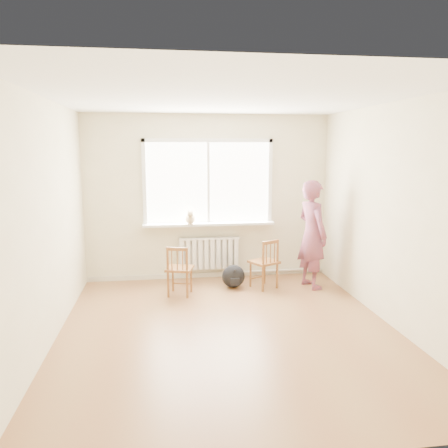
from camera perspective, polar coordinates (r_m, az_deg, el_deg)
name	(u,v)px	position (r m, az deg, el deg)	size (l,w,h in m)	color
floor	(229,331)	(5.38, 0.62, -13.74)	(4.50, 4.50, 0.00)	olive
ceiling	(229,97)	(4.96, 0.68, 16.20)	(4.50, 4.50, 0.00)	white
back_wall	(208,198)	(7.20, -2.08, 3.45)	(4.00, 0.01, 2.70)	beige
window	(208,179)	(7.15, -2.07, 5.91)	(2.12, 0.05, 1.42)	white
windowsill	(209,224)	(7.16, -1.97, 0.01)	(2.15, 0.22, 0.04)	white
radiator	(209,253)	(7.27, -1.96, -3.78)	(1.00, 0.12, 0.55)	white
heating_pipe	(281,270)	(7.62, 7.46, -6.01)	(0.04, 0.04, 1.40)	silver
baseboard	(209,275)	(7.45, -2.00, -6.63)	(4.00, 0.03, 0.08)	beige
chair_left	(179,271)	(6.48, -5.90, -6.06)	(0.45, 0.44, 0.75)	brown
chair_right	(266,264)	(6.81, 5.48, -5.18)	(0.51, 0.50, 0.78)	brown
person	(312,234)	(6.88, 11.44, -1.34)	(0.61, 0.40, 1.68)	#CC4450
cat	(190,218)	(7.03, -4.43, 0.79)	(0.17, 0.37, 0.25)	beige
backpack	(233,276)	(6.87, 1.23, -6.83)	(0.36, 0.27, 0.36)	black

